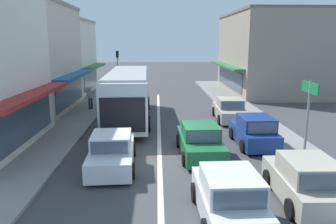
{
  "coord_description": "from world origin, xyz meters",
  "views": [
    {
      "loc": [
        -0.08,
        -13.85,
        5.12
      ],
      "look_at": [
        0.52,
        4.3,
        1.2
      ],
      "focal_mm": 35.0,
      "sensor_mm": 36.0,
      "label": 1
    }
  ],
  "objects": [
    {
      "name": "lane_centre_line",
      "position": [
        0.0,
        4.0,
        0.0
      ],
      "size": [
        0.2,
        28.0,
        0.01
      ],
      "primitive_type": "cube",
      "color": "silver",
      "rests_on": "ground"
    },
    {
      "name": "city_bus",
      "position": [
        -1.97,
        7.41,
        1.88
      ],
      "size": [
        2.98,
        10.93,
        3.23
      ],
      "color": "silver",
      "rests_on": "ground"
    },
    {
      "name": "parked_hatchback_kerb_front",
      "position": [
        4.65,
        -4.19,
        0.71
      ],
      "size": [
        1.89,
        3.74,
        1.54
      ],
      "color": "#B7B29E",
      "rests_on": "ground"
    },
    {
      "name": "traffic_light_downstreet",
      "position": [
        -4.13,
        20.01,
        2.85
      ],
      "size": [
        0.33,
        0.24,
        4.2
      ],
      "color": "gray",
      "rests_on": "ground"
    },
    {
      "name": "pedestrian_with_handbag_near",
      "position": [
        -4.46,
        12.9,
        1.07
      ],
      "size": [
        0.59,
        0.52,
        1.63
      ],
      "color": "#333338",
      "rests_on": "sidewalk_left"
    },
    {
      "name": "ground_plane",
      "position": [
        0.0,
        0.0,
        0.0
      ],
      "size": [
        140.0,
        140.0,
        0.0
      ],
      "primitive_type": "plane",
      "color": "#3F3F42"
    },
    {
      "name": "shopfront_mid_block",
      "position": [
        -10.18,
        10.51,
        3.92
      ],
      "size": [
        8.27,
        9.05,
        7.84
      ],
      "color": "beige",
      "rests_on": "ground"
    },
    {
      "name": "pedestrian_browsing_midblock",
      "position": [
        -5.11,
        10.52,
        1.07
      ],
      "size": [
        0.52,
        0.36,
        1.63
      ],
      "color": "#232838",
      "rests_on": "sidewalk_left"
    },
    {
      "name": "sedan_adjacent_lane_lead",
      "position": [
        1.85,
        0.39,
        0.66
      ],
      "size": [
        2.0,
        4.25,
        1.47
      ],
      "color": "#1E6638",
      "rests_on": "ground"
    },
    {
      "name": "sidewalk_left",
      "position": [
        -6.8,
        6.0,
        0.07
      ],
      "size": [
        5.2,
        44.0,
        0.14
      ],
      "primitive_type": "cube",
      "color": "gray",
      "rests_on": "ground"
    },
    {
      "name": "shopfront_far_end",
      "position": [
        -10.18,
        19.17,
        3.59
      ],
      "size": [
        7.93,
        7.81,
        7.2
      ],
      "color": "silver",
      "rests_on": "ground"
    },
    {
      "name": "kerb_right",
      "position": [
        6.2,
        6.0,
        0.06
      ],
      "size": [
        2.8,
        44.0,
        0.12
      ],
      "primitive_type": "cube",
      "color": "gray",
      "rests_on": "ground"
    },
    {
      "name": "sedan_adjacent_lane_trail",
      "position": [
        -1.97,
        -0.94,
        0.66
      ],
      "size": [
        2.05,
        4.28,
        1.47
      ],
      "color": "silver",
      "rests_on": "ground"
    },
    {
      "name": "directional_road_sign",
      "position": [
        6.09,
        -0.96,
        2.68
      ],
      "size": [
        0.1,
        1.4,
        3.6
      ],
      "color": "gray",
      "rests_on": "ground"
    },
    {
      "name": "building_right_far",
      "position": [
        11.48,
        19.95,
        4.01
      ],
      "size": [
        9.16,
        13.24,
        8.02
      ],
      "color": "gray",
      "rests_on": "ground"
    },
    {
      "name": "parked_sedan_kerb_third",
      "position": [
        4.71,
        7.24,
        0.66
      ],
      "size": [
        2.0,
        4.25,
        1.47
      ],
      "color": "#B7B29E",
      "rests_on": "ground"
    },
    {
      "name": "parked_hatchback_kerb_second",
      "position": [
        4.73,
        1.75,
        0.71
      ],
      "size": [
        1.86,
        3.72,
        1.54
      ],
      "color": "navy",
      "rests_on": "ground"
    },
    {
      "name": "hatchback_behind_bus_near",
      "position": [
        1.96,
        -5.18,
        0.71
      ],
      "size": [
        1.88,
        3.74,
        1.54
      ],
      "color": "silver",
      "rests_on": "ground"
    }
  ]
}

